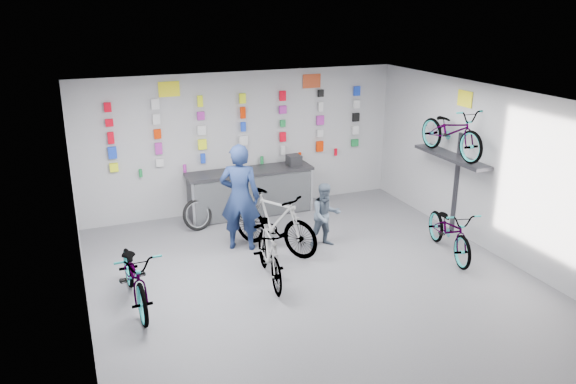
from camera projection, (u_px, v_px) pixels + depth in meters
name	position (u px, v px, depth m)	size (l,w,h in m)	color
floor	(320.00, 288.00, 9.03)	(8.00, 8.00, 0.00)	#525257
ceiling	(324.00, 103.00, 8.05)	(8.00, 8.00, 0.00)	white
wall_back	(243.00, 142.00, 12.05)	(7.00, 7.00, 0.00)	#B0AFB2
wall_front	(513.00, 341.00, 5.03)	(7.00, 7.00, 0.00)	#B0AFB2
wall_left	(79.00, 235.00, 7.30)	(8.00, 8.00, 0.00)	#B0AFB2
wall_right	(504.00, 175.00, 9.78)	(8.00, 8.00, 0.00)	#B0AFB2
counter	(250.00, 193.00, 11.97)	(2.70, 0.66, 1.00)	black
merch_wall	(243.00, 129.00, 11.89)	(5.56, 0.08, 1.56)	#EDFF19
wall_bracket	(452.00, 161.00, 10.78)	(0.39, 1.90, 2.00)	#333338
sign_left	(169.00, 89.00, 11.10)	(0.42, 0.02, 0.30)	#FFF21C
sign_right	(312.00, 81.00, 12.20)	(0.42, 0.02, 0.30)	#CD4A24
sign_side	(465.00, 99.00, 10.45)	(0.02, 0.40, 0.30)	#FFF21C
bike_left	(135.00, 275.00, 8.40)	(0.66, 1.90, 1.00)	gray
bike_center	(269.00, 253.00, 9.12)	(0.47, 1.65, 0.99)	gray
bike_right	(450.00, 230.00, 10.10)	(0.62, 1.77, 0.93)	gray
bike_service	(274.00, 221.00, 10.22)	(0.54, 1.90, 1.14)	gray
bike_wall	(452.00, 131.00, 10.56)	(0.63, 1.80, 0.95)	gray
clerk	(240.00, 197.00, 10.18)	(0.73, 0.48, 2.00)	#17264E
customer	(326.00, 215.00, 10.39)	(0.60, 0.47, 1.23)	#4C5A6C
spare_wheel	(197.00, 215.00, 11.27)	(0.69, 0.44, 0.63)	black
register	(294.00, 160.00, 12.14)	(0.28, 0.30, 0.22)	black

